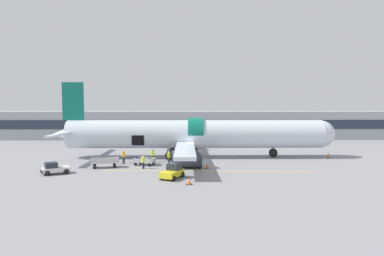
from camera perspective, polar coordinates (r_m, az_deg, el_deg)
ground_plane at (r=46.52m, az=0.70°, el=-5.49°), size 500.00×500.00×0.00m
apron_marking_line at (r=39.40m, az=2.88°, el=-7.17°), size 24.39×1.11×0.01m
terminal_strip at (r=79.49m, az=0.01°, el=0.56°), size 101.04×10.50×6.18m
airplane at (r=49.29m, az=0.08°, el=-1.14°), size 40.70×32.64×10.80m
baggage_tug_lead at (r=35.45m, az=-3.25°, el=-7.33°), size 2.62×3.38×1.50m
baggage_tug_mid at (r=40.45m, az=-21.94°, el=-6.32°), size 3.21×2.66×1.33m
baggage_cart_loading at (r=43.54m, az=-7.89°, el=-5.55°), size 3.56×2.26×0.98m
baggage_cart_queued at (r=42.71m, az=-14.27°, el=-5.60°), size 4.31×2.33×1.16m
ground_crew_loader_a at (r=45.46m, az=-11.34°, el=-4.62°), size 0.55×0.55×1.73m
ground_crew_loader_b at (r=44.44m, az=-3.87°, el=-4.83°), size 0.43×0.56×1.60m
ground_crew_driver at (r=45.71m, az=-6.61°, el=-4.51°), size 0.54×0.59×1.76m
ground_crew_supervisor at (r=41.08m, az=-8.12°, el=-5.60°), size 0.50×0.50×1.56m
safety_cone_nose at (r=53.13m, az=21.81°, el=-4.23°), size 0.59×0.59×0.74m
safety_cone_engine_left at (r=32.76m, az=-0.50°, el=-8.88°), size 0.56×0.56×0.63m
safety_cone_wingtip at (r=41.03m, az=2.53°, el=-6.21°), size 0.55×0.55×0.79m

